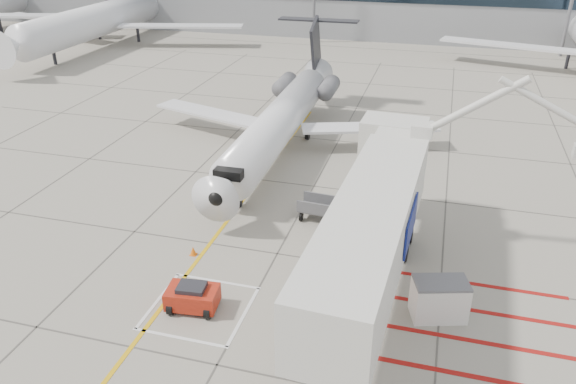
% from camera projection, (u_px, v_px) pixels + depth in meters
% --- Properties ---
extents(ground_plane, '(260.00, 260.00, 0.00)m').
position_uv_depth(ground_plane, '(251.00, 302.00, 24.66)').
color(ground_plane, gray).
rests_on(ground_plane, ground).
extents(regional_jet, '(22.72, 28.48, 7.39)m').
position_uv_depth(regional_jet, '(271.00, 111.00, 36.63)').
color(regional_jet, silver).
rests_on(regional_jet, ground_plane).
extents(jet_bridge, '(9.90, 19.34, 7.57)m').
position_uv_depth(jet_bridge, '(369.00, 243.00, 21.86)').
color(jet_bridge, silver).
rests_on(jet_bridge, ground_plane).
extents(pushback_tug, '(2.31, 1.59, 1.27)m').
position_uv_depth(pushback_tug, '(192.00, 296.00, 23.98)').
color(pushback_tug, '#AC2210').
rests_on(pushback_tug, ground_plane).
extents(baggage_cart, '(2.20, 1.49, 1.33)m').
position_uv_depth(baggage_cart, '(318.00, 208.00, 30.99)').
color(baggage_cart, '#515155').
rests_on(baggage_cart, ground_plane).
extents(ground_power_unit, '(2.51, 1.89, 1.76)m').
position_uv_depth(ground_power_unit, '(439.00, 299.00, 23.40)').
color(ground_power_unit, silver).
rests_on(ground_power_unit, ground_plane).
extents(cone_nose, '(0.34, 0.34, 0.47)m').
position_uv_depth(cone_nose, '(193.00, 251.00, 27.92)').
color(cone_nose, orange).
rests_on(cone_nose, ground_plane).
extents(cone_side, '(0.39, 0.39, 0.54)m').
position_uv_depth(cone_side, '(359.00, 245.00, 28.29)').
color(cone_side, '#FC640D').
rests_on(cone_side, ground_plane).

